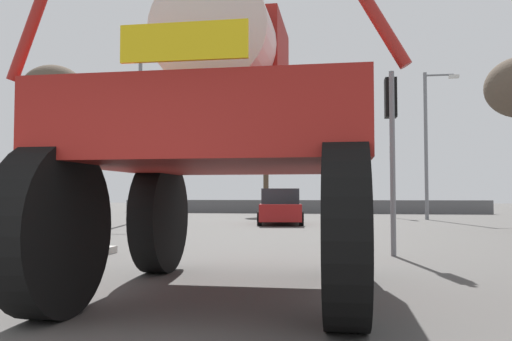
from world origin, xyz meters
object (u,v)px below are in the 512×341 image
(streetlight_far_right, at_px, (429,137))
(bare_tree_far_center, at_px, (266,128))
(traffic_signal_far_left, at_px, (392,164))
(traffic_signal_far_right, at_px, (354,171))
(bare_tree_left, at_px, (54,96))
(sedan_ahead, at_px, (280,207))
(traffic_signal_near_left, at_px, (53,129))
(oversize_sprayer, at_px, (228,140))
(traffic_signal_near_right, at_px, (391,122))
(streetlight_far_left, at_px, (143,119))

(streetlight_far_right, distance_m, bare_tree_far_center, 10.34)
(traffic_signal_far_left, bearing_deg, streetlight_far_right, -54.44)
(traffic_signal_far_right, relative_size, bare_tree_left, 0.55)
(sedan_ahead, distance_m, traffic_signal_far_left, 9.33)
(traffic_signal_far_left, bearing_deg, traffic_signal_near_left, -117.87)
(traffic_signal_far_right, distance_m, bare_tree_far_center, 6.65)
(traffic_signal_near_left, height_order, bare_tree_far_center, bare_tree_far_center)
(traffic_signal_far_right, bearing_deg, bare_tree_far_center, 152.63)
(oversize_sprayer, bearing_deg, traffic_signal_near_left, 48.34)
(streetlight_far_right, bearing_deg, traffic_signal_near_right, -102.66)
(traffic_signal_near_right, distance_m, bare_tree_far_center, 21.95)
(traffic_signal_near_right, distance_m, streetlight_far_left, 16.32)
(traffic_signal_near_right, height_order, bare_tree_far_center, bare_tree_far_center)
(sedan_ahead, bearing_deg, traffic_signal_near_left, 153.91)
(traffic_signal_far_left, xyz_separation_m, streetlight_far_right, (1.57, -2.19, 1.20))
(traffic_signal_near_left, xyz_separation_m, bare_tree_left, (-4.80, 8.38, 2.50))
(bare_tree_left, bearing_deg, traffic_signal_far_right, 38.79)
(bare_tree_far_center, bearing_deg, traffic_signal_far_right, -27.37)
(sedan_ahead, distance_m, traffic_signal_near_left, 12.13)
(traffic_signal_far_right, height_order, streetlight_far_right, streetlight_far_right)
(sedan_ahead, xyz_separation_m, traffic_signal_far_left, (5.53, 7.16, 2.27))
(traffic_signal_near_left, distance_m, bare_tree_left, 9.98)
(oversize_sprayer, distance_m, traffic_signal_near_left, 6.92)
(traffic_signal_far_right, bearing_deg, bare_tree_left, -141.21)
(traffic_signal_far_left, xyz_separation_m, traffic_signal_far_right, (-2.09, 0.01, -0.38))
(traffic_signal_far_right, xyz_separation_m, streetlight_far_left, (-10.20, -5.81, 2.27))
(traffic_signal_far_left, bearing_deg, bare_tree_far_center, 159.56)
(traffic_signal_far_left, distance_m, bare_tree_left, 17.76)
(traffic_signal_near_left, height_order, streetlight_far_left, streetlight_far_left)
(streetlight_far_right, bearing_deg, bare_tree_left, -154.16)
(traffic_signal_near_right, relative_size, bare_tree_far_center, 0.57)
(traffic_signal_far_left, distance_m, traffic_signal_far_right, 2.13)
(traffic_signal_near_left, xyz_separation_m, bare_tree_far_center, (2.28, 21.12, 2.67))
(oversize_sprayer, relative_size, sedan_ahead, 1.18)
(sedan_ahead, height_order, streetlight_far_left, streetlight_far_left)
(sedan_ahead, distance_m, streetlight_far_left, 8.05)
(sedan_ahead, relative_size, traffic_signal_near_right, 1.11)
(traffic_signal_near_right, relative_size, traffic_signal_far_right, 1.07)
(traffic_signal_near_right, relative_size, streetlight_far_left, 0.43)
(sedan_ahead, xyz_separation_m, traffic_signal_near_right, (3.47, -11.20, 2.08))
(oversize_sprayer, distance_m, streetlight_far_right, 21.83)
(sedan_ahead, height_order, bare_tree_far_center, bare_tree_far_center)
(traffic_signal_far_left, relative_size, bare_tree_left, 0.63)
(streetlight_far_right, height_order, bare_tree_far_center, streetlight_far_right)
(traffic_signal_far_left, bearing_deg, sedan_ahead, -127.71)
(traffic_signal_near_left, xyz_separation_m, traffic_signal_far_right, (7.61, 18.36, -0.19))
(traffic_signal_near_left, bearing_deg, streetlight_far_left, 101.65)
(streetlight_far_left, height_order, streetlight_far_right, streetlight_far_left)
(traffic_signal_far_right, height_order, streetlight_far_left, streetlight_far_left)
(streetlight_far_right, height_order, bare_tree_left, streetlight_far_right)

